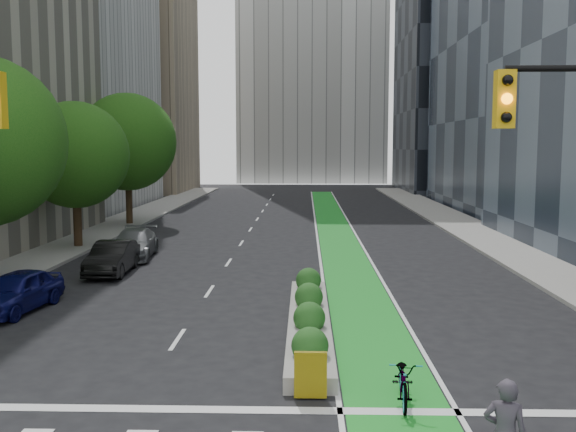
# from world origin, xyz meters

# --- Properties ---
(sidewalk_left) EXTENTS (3.60, 90.00, 0.15)m
(sidewalk_left) POSITION_xyz_m (-11.80, 25.00, 0.07)
(sidewalk_left) COLOR gray
(sidewalk_left) RESTS_ON ground
(sidewalk_right) EXTENTS (3.60, 90.00, 0.15)m
(sidewalk_right) POSITION_xyz_m (11.80, 25.00, 0.07)
(sidewalk_right) COLOR gray
(sidewalk_right) RESTS_ON ground
(bike_lane_paint) EXTENTS (2.20, 70.00, 0.01)m
(bike_lane_paint) POSITION_xyz_m (3.00, 30.00, 0.01)
(bike_lane_paint) COLOR #1A9125
(bike_lane_paint) RESTS_ON ground
(building_tan_far) EXTENTS (14.00, 16.00, 26.00)m
(building_tan_far) POSITION_xyz_m (-20.00, 66.00, 13.00)
(building_tan_far) COLOR tan
(building_tan_far) RESTS_ON ground
(building_dark_end) EXTENTS (14.00, 18.00, 28.00)m
(building_dark_end) POSITION_xyz_m (20.00, 68.00, 14.00)
(building_dark_end) COLOR black
(building_dark_end) RESTS_ON ground
(tree_midfar) EXTENTS (5.60, 5.60, 7.76)m
(tree_midfar) POSITION_xyz_m (-11.00, 22.00, 4.95)
(tree_midfar) COLOR black
(tree_midfar) RESTS_ON ground
(tree_far) EXTENTS (6.60, 6.60, 9.00)m
(tree_far) POSITION_xyz_m (-11.00, 32.00, 5.69)
(tree_far) COLOR black
(tree_far) RESTS_ON ground
(median_planter) EXTENTS (1.20, 10.26, 1.10)m
(median_planter) POSITION_xyz_m (1.20, 7.04, 0.37)
(median_planter) COLOR gray
(median_planter) RESTS_ON ground
(bicycle) EXTENTS (0.84, 1.97, 1.01)m
(bicycle) POSITION_xyz_m (3.17, 1.70, 0.50)
(bicycle) COLOR gray
(bicycle) RESTS_ON ground
(parked_car_left_near) EXTENTS (2.09, 4.13, 1.35)m
(parked_car_left_near) POSITION_xyz_m (-8.38, 8.94, 0.67)
(parked_car_left_near) COLOR #0C0F4D
(parked_car_left_near) RESTS_ON ground
(parked_car_left_mid) EXTENTS (1.57, 4.21, 1.38)m
(parked_car_left_mid) POSITION_xyz_m (-7.12, 15.24, 0.69)
(parked_car_left_mid) COLOR black
(parked_car_left_mid) RESTS_ON ground
(parked_car_left_far) EXTENTS (2.36, 4.92, 1.38)m
(parked_car_left_far) POSITION_xyz_m (-7.26, 19.19, 0.69)
(parked_car_left_far) COLOR #595B5E
(parked_car_left_far) RESTS_ON ground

